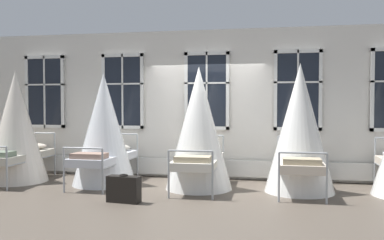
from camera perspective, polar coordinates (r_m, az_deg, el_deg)
name	(u,v)px	position (r m, az deg, el deg)	size (l,w,h in m)	color
ground	(199,187)	(8.41, 0.99, -9.03)	(24.67, 24.67, 0.00)	brown
back_wall_with_windows	(207,104)	(9.29, 2.11, 2.13)	(13.33, 0.10, 3.26)	silver
window_bank	(207,131)	(9.19, 1.99, -1.45)	(8.69, 0.10, 2.70)	black
cot_first	(16,128)	(9.59, -22.72, -1.02)	(1.28, 1.92, 2.34)	#9EA3A8
cot_second	(104,131)	(8.74, -11.83, -1.41)	(1.28, 1.92, 2.27)	#9EA3A8
cot_third	(199,130)	(8.10, 0.93, -1.36)	(1.28, 1.91, 2.35)	#9EA3A8
cot_fourth	(300,130)	(8.05, 14.38, -1.31)	(1.28, 1.90, 2.39)	#9EA3A8
suitcase_dark	(124,189)	(7.16, -9.23, -9.21)	(0.58, 0.28, 0.47)	black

